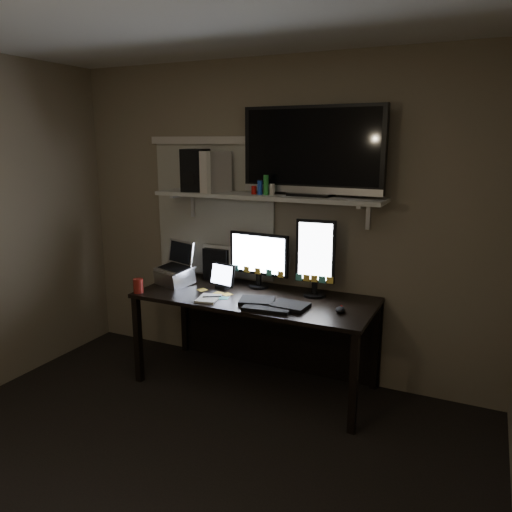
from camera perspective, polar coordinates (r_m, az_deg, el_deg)
The scene contains 19 objects.
floor at distance 3.04m, azimuth -12.84°, elevation -25.39°, with size 3.60×3.60×0.00m, color black.
back_wall at distance 4.00m, azimuth 2.16°, elevation 4.03°, with size 3.60×3.60×0.00m, color #7F705B.
window_blinds at distance 4.22m, azimuth -4.83°, elevation 5.15°, with size 1.10×0.02×1.10m, color #B7B3A4.
desk at distance 3.95m, azimuth 0.64°, elevation -6.53°, with size 1.80×0.75×0.73m.
wall_shelf at distance 3.81m, azimuth 1.16°, elevation 6.85°, with size 1.80×0.35×0.03m, color beige.
monitor_landscape at distance 3.95m, azimuth 0.32°, elevation -0.46°, with size 0.51×0.05×0.45m, color black.
monitor_portrait at distance 3.73m, azimuth 6.80°, elevation -0.22°, with size 0.30×0.06×0.59m, color black.
keyboard at distance 3.57m, azimuth 1.99°, elevation -5.46°, with size 0.51×0.20×0.03m, color black.
mouse at distance 3.48m, azimuth 9.62°, elevation -6.06°, with size 0.06×0.10×0.04m, color black.
notepad at distance 3.73m, azimuth -5.49°, elevation -4.82°, with size 0.15×0.20×0.01m, color silver.
tablet at distance 3.94m, azimuth -3.82°, elevation -2.29°, with size 0.24×0.10×0.21m, color black.
file_sorter at distance 4.20m, azimuth -4.43°, elevation -0.80°, with size 0.23×0.10×0.29m, color black.
laptop at distance 4.10m, azimuth -9.34°, elevation -0.93°, with size 0.30×0.24×0.34m, color silver.
cup at distance 3.96m, azimuth -13.31°, elevation -3.33°, with size 0.08×0.08×0.11m, color maroon.
sticky_notes at distance 3.81m, azimuth -5.13°, elevation -4.51°, with size 0.30×0.22×0.00m, color yellow, non-canonical shape.
tv at distance 3.71m, azimuth 6.45°, elevation 11.82°, with size 1.07×0.19×0.64m, color black.
game_console at distance 3.96m, azimuth -4.61°, elevation 9.57°, with size 0.08×0.27×0.32m, color beige.
speaker at distance 4.06m, azimuth -6.91°, elevation 9.70°, with size 0.18×0.22×0.33m, color black.
bottles at distance 3.77m, azimuth 0.81°, elevation 8.19°, with size 0.24×0.06×0.15m, color #A50F0C, non-canonical shape.
Camera 1 is at (1.53, -1.84, 1.88)m, focal length 35.00 mm.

